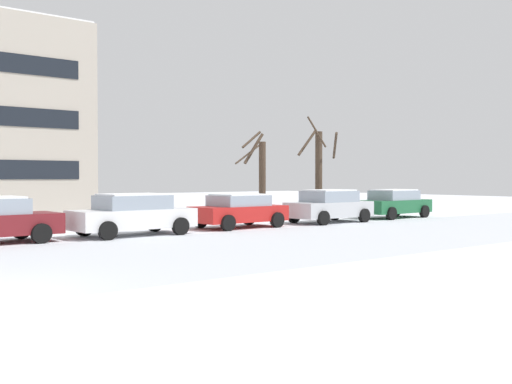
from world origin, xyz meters
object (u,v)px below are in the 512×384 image
Objects in this scene: parked_car_white at (133,214)px; parked_car_red at (239,210)px; parked_car_green at (394,203)px; parked_car_silver at (329,206)px.

parked_car_red is at bearing 3.75° from parked_car_white.
parked_car_red is at bearing 179.87° from parked_car_green.
parked_car_white is 1.04× the size of parked_car_silver.
parked_car_red is 0.94× the size of parked_car_silver.
parked_car_white reaches higher than parked_car_red.
parked_car_green is (5.00, 0.27, -0.02)m from parked_car_silver.
parked_car_white is at bearing -179.81° from parked_car_silver.
parked_car_white is at bearing -178.84° from parked_car_green.
parked_car_white is 15.00m from parked_car_green.
parked_car_silver is (5.00, -0.30, 0.05)m from parked_car_red.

